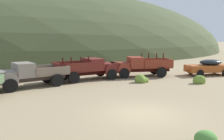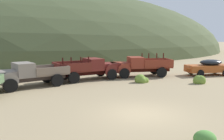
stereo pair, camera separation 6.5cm
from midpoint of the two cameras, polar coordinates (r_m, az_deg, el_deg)
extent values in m
plane|color=#998460|center=(12.39, 7.03, -10.12)|extent=(300.00, 300.00, 0.00)
ellipsoid|color=#424C2D|center=(69.16, -18.89, 4.17)|extent=(110.23, 78.84, 31.49)
cube|color=#3D322D|center=(19.57, -18.41, -1.86)|extent=(5.44, 2.07, 0.36)
cube|color=slate|center=(18.99, -24.13, -1.04)|extent=(2.01, 2.00, 0.55)
cylinder|color=slate|center=(20.05, -24.07, -1.63)|extent=(1.21, 0.43, 1.20)
cylinder|color=slate|center=(18.14, -22.68, -2.48)|extent=(1.21, 0.43, 1.20)
cube|color=slate|center=(19.32, -19.92, 0.06)|extent=(1.63, 2.15, 1.05)
cube|color=black|center=(19.14, -21.55, 0.55)|extent=(0.40, 1.61, 0.59)
cube|color=#746354|center=(20.03, -14.45, -0.80)|extent=(3.08, 2.54, 0.12)
cube|color=#746354|center=(20.91, -15.52, 0.44)|extent=(2.67, 0.68, 0.55)
cube|color=#746354|center=(19.06, -13.33, -0.17)|extent=(2.67, 0.68, 0.55)
cube|color=#746354|center=(20.50, -11.12, 0.43)|extent=(0.53, 1.99, 0.55)
cylinder|color=black|center=(18.13, -22.60, -3.38)|extent=(1.00, 0.48, 0.96)
cylinder|color=black|center=(21.14, -14.92, -1.53)|extent=(1.00, 0.48, 0.96)
cylinder|color=black|center=(19.23, -12.60, -2.36)|extent=(1.00, 0.48, 0.96)
cube|color=black|center=(21.83, -5.56, -0.54)|extent=(5.65, 1.54, 0.36)
cube|color=maroon|center=(22.70, -0.85, 0.97)|extent=(1.93, 1.90, 0.55)
cube|color=#B7B2A8|center=(23.11, 0.93, 1.02)|extent=(0.20, 1.19, 0.44)
cylinder|color=maroon|center=(21.74, -0.06, -0.27)|extent=(1.21, 0.30, 1.20)
cylinder|color=maroon|center=(23.53, -2.57, 0.33)|extent=(1.21, 0.30, 1.20)
cube|color=maroon|center=(21.97, -4.33, 1.38)|extent=(1.49, 2.11, 1.05)
cube|color=black|center=(22.20, -2.98, 2.00)|extent=(0.22, 1.69, 0.59)
cube|color=maroon|center=(21.22, -9.32, -0.19)|extent=(3.02, 2.36, 0.12)
cube|color=maroon|center=(20.21, -8.30, 0.61)|extent=(2.82, 0.39, 0.70)
cube|color=maroon|center=(22.14, -10.30, 1.18)|extent=(2.82, 0.39, 0.70)
cube|color=maroon|center=(20.73, -12.84, 0.67)|extent=(0.31, 2.08, 0.70)
cube|color=black|center=(19.75, -11.37, 2.13)|extent=(0.09, 0.09, 0.50)
cube|color=black|center=(19.99, -9.45, 2.24)|extent=(0.09, 0.09, 0.50)
cube|color=black|center=(20.30, -7.22, 2.36)|extent=(0.09, 0.09, 0.50)
cube|color=black|center=(20.58, -5.41, 2.46)|extent=(0.09, 0.09, 0.50)
cylinder|color=black|center=(21.74, 0.01, -1.02)|extent=(0.98, 0.38, 0.96)
cylinder|color=black|center=(23.61, -2.63, -0.33)|extent=(0.98, 0.38, 0.96)
cylinder|color=black|center=(20.20, -8.82, -1.78)|extent=(0.98, 0.38, 0.96)
cylinder|color=black|center=(22.21, -10.86, -0.97)|extent=(0.98, 0.38, 0.96)
cube|color=#42140D|center=(23.75, 6.78, 0.11)|extent=(5.63, 2.31, 0.36)
cube|color=maroon|center=(23.21, 1.91, 1.11)|extent=(2.12, 2.00, 0.55)
cube|color=#B7B2A8|center=(23.07, -0.10, 1.01)|extent=(0.36, 1.08, 0.44)
cylinder|color=maroon|center=(24.22, 2.01, 0.55)|extent=(1.21, 0.48, 1.20)
cylinder|color=maroon|center=(22.38, 2.97, -0.05)|extent=(1.21, 0.48, 1.20)
cube|color=maroon|center=(23.53, 5.57, 1.78)|extent=(1.72, 2.11, 1.05)
cube|color=black|center=(23.36, 4.19, 2.28)|extent=(0.45, 1.52, 0.59)
cube|color=maroon|center=(24.19, 10.27, 0.75)|extent=(3.22, 2.58, 0.12)
cube|color=maroon|center=(25.05, 9.56, 1.95)|extent=(2.75, 0.82, 0.70)
cube|color=maroon|center=(23.25, 11.09, 1.47)|extent=(2.75, 0.82, 0.70)
cube|color=maroon|center=(24.63, 13.26, 1.75)|extent=(0.59, 1.88, 0.70)
cube|color=#42140D|center=(25.38, 12.01, 3.32)|extent=(0.10, 0.10, 0.50)
cube|color=#42140D|center=(25.13, 10.51, 3.32)|extent=(0.10, 0.10, 0.50)
cube|color=#42140D|center=(24.86, 8.67, 3.31)|extent=(0.10, 0.10, 0.50)
cube|color=#42140D|center=(24.65, 7.10, 3.30)|extent=(0.10, 0.10, 0.50)
cylinder|color=black|center=(22.37, 2.99, -0.78)|extent=(1.00, 0.52, 0.96)
cylinder|color=black|center=(25.25, 9.99, 0.09)|extent=(1.00, 0.52, 0.96)
cylinder|color=black|center=(23.39, 11.61, -0.56)|extent=(1.00, 0.52, 0.96)
cube|color=#A34C1E|center=(26.17, 21.63, 0.36)|extent=(4.66, 2.66, 0.68)
ellipsoid|color=black|center=(26.25, 22.17, 1.68)|extent=(2.56, 1.99, 0.57)
ellipsoid|color=#A34C1E|center=(25.13, 17.87, 0.41)|extent=(1.25, 1.57, 0.61)
cylinder|color=black|center=(26.24, 18.07, -0.20)|extent=(0.71, 0.34, 0.68)
cylinder|color=black|center=(24.76, 20.05, -0.75)|extent=(0.71, 0.34, 0.68)
cylinder|color=black|center=(27.68, 22.97, -0.04)|extent=(0.71, 0.34, 0.68)
ellipsoid|color=olive|center=(20.65, 6.67, -2.20)|extent=(0.95, 0.85, 0.89)
ellipsoid|color=olive|center=(20.45, 7.23, -2.53)|extent=(0.67, 0.61, 0.60)
ellipsoid|color=olive|center=(20.70, 7.79, -2.44)|extent=(0.68, 0.61, 0.57)
ellipsoid|color=olive|center=(21.34, 20.14, -2.48)|extent=(0.74, 0.66, 0.66)
ellipsoid|color=olive|center=(21.23, 19.52, -2.34)|extent=(0.82, 0.74, 0.87)
ellipsoid|color=olive|center=(21.30, 20.13, -2.34)|extent=(0.84, 0.75, 0.86)
ellipsoid|color=#4C8438|center=(9.68, 21.06, -14.80)|extent=(0.84, 0.76, 0.60)
ellipsoid|color=#4C8438|center=(9.72, 20.77, -14.79)|extent=(0.63, 0.56, 0.54)
camera|label=1|loc=(0.03, -89.91, 0.01)|focal=39.10mm
camera|label=2|loc=(0.03, 90.09, -0.01)|focal=39.10mm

